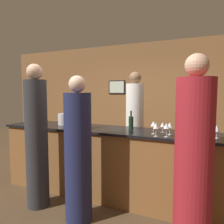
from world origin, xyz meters
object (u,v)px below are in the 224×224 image
object	(u,v)px
guest_2	(37,140)
wine_bottle_1	(188,127)
guest_0	(194,162)
guest_1	(78,154)
ice_bucket	(64,119)
wine_bottle_0	(131,122)
bartender	(135,130)

from	to	relation	value
guest_2	wine_bottle_1	size ratio (longest dim) A/B	7.18
guest_0	guest_2	size ratio (longest dim) A/B	0.99
guest_1	wine_bottle_1	size ratio (longest dim) A/B	6.52
ice_bucket	guest_1	bearing A→B (deg)	-44.39
guest_2	ice_bucket	world-z (taller)	guest_2
wine_bottle_1	wine_bottle_0	bearing A→B (deg)	168.49
bartender	wine_bottle_0	world-z (taller)	bartender
guest_0	guest_1	distance (m)	1.35
guest_1	wine_bottle_0	bearing A→B (deg)	66.15
guest_2	guest_1	bearing A→B (deg)	-3.96
guest_2	ice_bucket	xyz separation A→B (m)	(-0.09, 0.74, 0.21)
guest_0	wine_bottle_1	size ratio (longest dim) A/B	7.13
guest_1	ice_bucket	bearing A→B (deg)	135.61
bartender	guest_2	distance (m)	1.75
bartender	guest_2	world-z (taller)	guest_2
bartender	guest_1	distance (m)	1.54
wine_bottle_1	ice_bucket	world-z (taller)	wine_bottle_1
ice_bucket	bartender	bearing A→B (deg)	35.35
guest_0	wine_bottle_1	distance (m)	0.72
guest_0	guest_1	size ratio (longest dim) A/B	1.09
guest_0	guest_2	xyz separation A→B (m)	(-2.06, 0.02, 0.02)
guest_1	wine_bottle_1	distance (m)	1.44
guest_2	wine_bottle_0	world-z (taller)	guest_2
bartender	ice_bucket	world-z (taller)	bartender
guest_0	ice_bucket	xyz separation A→B (m)	(-2.16, 0.76, 0.23)
guest_1	wine_bottle_0	distance (m)	1.00
wine_bottle_0	wine_bottle_1	world-z (taller)	same
bartender	ice_bucket	bearing A→B (deg)	35.35
bartender	guest_1	size ratio (longest dim) A/B	1.09
guest_0	ice_bucket	size ratio (longest dim) A/B	10.21
bartender	wine_bottle_1	xyz separation A→B (m)	(1.00, -0.83, 0.23)
guest_1	ice_bucket	xyz separation A→B (m)	(-0.81, 0.79, 0.31)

